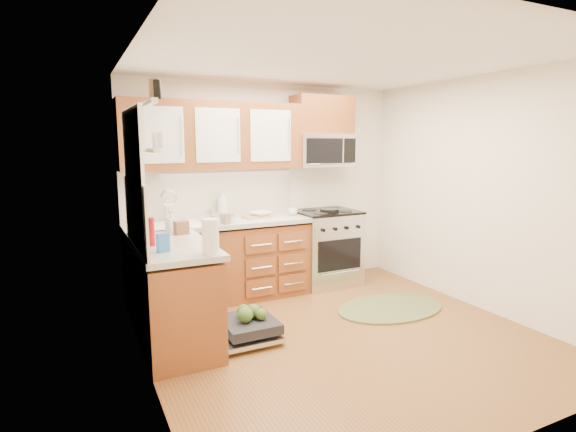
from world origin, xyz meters
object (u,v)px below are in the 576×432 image
stock_pot (224,218)px  paper_towel_roll (210,237)px  upper_cabinets (213,136)px  bowl_a (261,214)px  bowl_b (222,217)px  cup (293,212)px  skillet (329,211)px  microwave (323,150)px  cutting_board (256,217)px  rug (391,308)px  range (326,247)px  sink (173,236)px  dishwasher (245,329)px

stock_pot → paper_towel_roll: bearing=-112.5°
upper_cabinets → bowl_a: bearing=-8.3°
upper_cabinets → bowl_b: (0.03, -0.15, -0.91)m
upper_cabinets → paper_towel_roll: upper_cabinets is taller
cup → skillet: bearing=-17.6°
microwave → bowl_b: bearing=-174.8°
cup → bowl_b: bearing=-179.3°
skillet → cup: size_ratio=2.05×
cutting_board → bowl_a: bearing=23.6°
cup → upper_cabinets: bearing=171.4°
paper_towel_roll → bowl_a: paper_towel_roll is taller
bowl_b → upper_cabinets: bearing=100.5°
rug → stock_pot: 2.07m
upper_cabinets → range: upper_cabinets is taller
cup → microwave: bearing=13.5°
bowl_a → cup: cup is taller
skillet → stock_pot: size_ratio=1.13×
rug → stock_pot: bearing=149.9°
range → sink: bearing=-179.7°
skillet → paper_towel_roll: 2.30m
dishwasher → stock_pot: stock_pot is taller
rug → cup: 1.60m
stock_pot → bowl_a: size_ratio=0.85×
rug → stock_pot: stock_pot is taller
dishwasher → cup: (1.06, 1.13, 0.87)m
microwave → paper_towel_roll: bearing=-140.9°
range → cutting_board: bearing=177.7°
upper_cabinets → cutting_board: upper_cabinets is taller
cutting_board → bowl_a: size_ratio=1.21×
upper_cabinets → microwave: 1.42m
cutting_board → cup: size_ratio=2.60×
dishwasher → skillet: 2.00m
sink → range: bearing=0.3°
dishwasher → bowl_a: bearing=61.0°
cutting_board → sink: bearing=-177.2°
range → stock_pot: stock_pot is taller
sink → skillet: skillet is taller
paper_towel_roll → bowl_b: (0.55, 1.44, -0.10)m
microwave → rug: bearing=-81.9°
range → paper_towel_roll: (-1.93, -1.45, 0.59)m
rug → bowl_b: size_ratio=5.01×
sink → cup: size_ratio=5.44×
stock_pot → bowl_b: stock_pot is taller
dishwasher → rug: size_ratio=0.56×
microwave → bowl_a: bearing=-176.6°
range → sink: (-1.93, -0.01, 0.33)m
microwave → sink: size_ratio=1.23×
upper_cabinets → paper_towel_roll: bearing=-108.2°
dishwasher → cup: bearing=46.9°
upper_cabinets → paper_towel_roll: (-0.52, -1.59, -0.81)m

